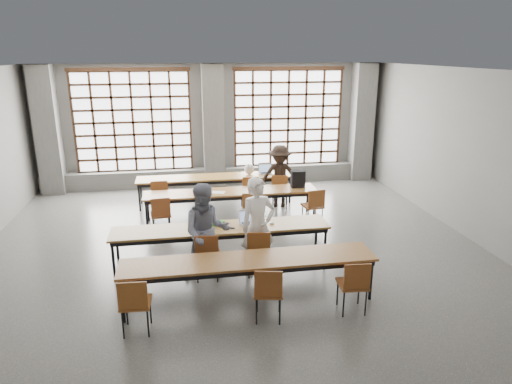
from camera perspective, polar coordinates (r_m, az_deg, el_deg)
floor at (r=8.81m, az=-2.28°, el=-8.59°), size 11.00×11.00×0.00m
ceiling at (r=7.93m, az=-2.58°, el=14.81°), size 11.00×11.00×0.00m
wall_back at (r=13.56m, az=-5.45°, el=8.34°), size 10.00×0.00×10.00m
wall_front at (r=3.31m, az=10.96°, el=-22.28°), size 10.00×0.00×10.00m
wall_right at (r=10.11m, az=27.02°, el=3.44°), size 0.00×11.00×11.00m
column_left at (r=13.70m, az=-24.59°, el=6.95°), size 0.60×0.55×3.50m
column_mid at (r=13.29m, az=-5.35°, el=8.15°), size 0.60×0.55×3.50m
column_right at (r=14.34m, az=13.07°, el=8.46°), size 0.60×0.55×3.50m
window_left at (r=13.48m, az=-15.11°, el=8.42°), size 3.32×0.12×3.00m
window_right at (r=13.81m, az=4.03°, el=9.16°), size 3.32×0.12×3.00m
sill_ledge at (r=13.68m, az=-5.20°, el=1.99°), size 9.80×0.35×0.50m
desk_row_a at (r=11.85m, az=-5.12°, el=1.66°), size 4.00×0.70×0.73m
desk_row_b at (r=10.58m, az=-3.13°, el=-0.22°), size 4.00×0.70×0.73m
desk_row_c at (r=8.48m, az=-4.36°, el=-4.78°), size 4.00×0.70×0.73m
desk_row_d at (r=7.21m, az=-0.87°, el=-8.84°), size 4.00×0.70×0.73m
chair_back_left at (r=11.26m, az=-11.93°, el=-0.17°), size 0.43×0.43×0.88m
chair_back_mid at (r=11.37m, az=-0.80°, el=0.39°), size 0.43×0.44×0.88m
chair_back_right at (r=11.52m, az=3.00°, el=0.58°), size 0.53×0.53×0.88m
chair_mid_left at (r=9.97m, az=-11.82°, el=-2.45°), size 0.46×0.46×0.88m
chair_mid_centre at (r=10.08m, az=-0.54°, el=-1.86°), size 0.50×0.51×0.88m
chair_mid_right at (r=10.39m, az=7.28°, el=-1.41°), size 0.48×0.48×0.88m
chair_front_left at (r=7.93m, az=-6.13°, el=-7.45°), size 0.46×0.47×0.88m
chair_front_right at (r=8.02m, az=0.32°, el=-7.04°), size 0.48×0.48×0.88m
chair_near_left at (r=6.69m, az=-14.95°, el=-12.96°), size 0.44×0.45×0.88m
chair_near_mid at (r=6.76m, az=1.56°, el=-12.00°), size 0.50×0.50×0.88m
chair_near_right at (r=7.10m, az=12.18°, el=-10.88°), size 0.45×0.45×0.88m
student_male at (r=8.00m, az=0.24°, el=-4.36°), size 0.74×0.59×1.78m
student_female at (r=7.92m, az=-6.21°, el=-4.97°), size 0.85×0.67×1.71m
student_back at (r=11.57m, az=3.00°, el=1.99°), size 1.15×0.85×1.59m
laptop_front at (r=8.59m, az=-0.88°, el=-3.51°), size 0.42×0.38×0.26m
laptop_back at (r=12.09m, az=1.21°, el=2.68°), size 0.36×0.31×0.26m
mouse at (r=8.56m, az=2.00°, el=-3.91°), size 0.11×0.10×0.04m
green_box at (r=8.50m, az=-4.76°, el=-3.91°), size 0.25×0.09×0.09m
phone at (r=8.37m, az=-3.07°, el=-4.50°), size 0.14×0.11×0.01m
paper_sheet_a at (r=10.56m, az=-6.40°, el=0.04°), size 0.31×0.22×0.00m
paper_sheet_b at (r=10.48m, az=-4.73°, el=-0.04°), size 0.34×0.28×0.00m
backpack at (r=10.84m, az=5.25°, el=1.63°), size 0.32×0.20×0.40m
plastic_bag at (r=11.94m, az=-0.85°, el=2.89°), size 0.30×0.26×0.29m
red_pouch at (r=6.78m, az=-14.83°, el=-12.89°), size 0.21×0.11×0.06m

